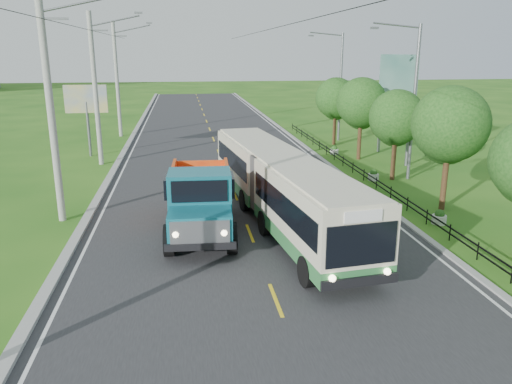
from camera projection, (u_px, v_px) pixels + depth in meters
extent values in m
plane|color=#225915|center=(276.00, 300.00, 15.56)|extent=(240.00, 240.00, 0.00)
cube|color=#28282B|center=(223.00, 163.00, 34.60)|extent=(14.00, 120.00, 0.02)
cube|color=#9E9E99|center=(116.00, 166.00, 33.57)|extent=(0.40, 120.00, 0.15)
cube|color=#9E9E99|center=(323.00, 160.00, 35.59)|extent=(0.30, 120.00, 0.10)
cube|color=silver|center=(125.00, 166.00, 33.66)|extent=(0.12, 120.00, 0.00)
cube|color=silver|center=(316.00, 160.00, 35.53)|extent=(0.12, 120.00, 0.00)
cube|color=yellow|center=(276.00, 300.00, 15.55)|extent=(0.12, 2.20, 0.00)
cube|color=black|center=(364.00, 176.00, 29.93)|extent=(0.04, 40.00, 0.60)
cylinder|color=gray|center=(51.00, 111.00, 21.60)|extent=(0.32, 0.32, 10.00)
cube|color=slate|center=(53.00, 19.00, 20.64)|extent=(1.20, 0.10, 0.10)
cylinder|color=gray|center=(95.00, 91.00, 33.03)|extent=(0.32, 0.32, 10.00)
cube|color=slate|center=(98.00, 30.00, 32.07)|extent=(1.20, 0.10, 0.10)
cube|color=slate|center=(138.00, 13.00, 32.14)|extent=(0.50, 0.18, 0.12)
cylinder|color=gray|center=(117.00, 81.00, 44.46)|extent=(0.32, 0.32, 10.00)
cube|color=slate|center=(120.00, 36.00, 43.50)|extent=(1.20, 0.10, 0.10)
cube|color=slate|center=(149.00, 23.00, 43.56)|extent=(0.50, 0.18, 0.12)
cylinder|color=#382314|center=(445.00, 176.00, 24.10)|extent=(0.28, 0.28, 3.36)
sphere|color=#144012|center=(450.00, 124.00, 23.41)|extent=(3.60, 3.60, 3.60)
sphere|color=#144012|center=(447.00, 137.00, 24.11)|extent=(2.64, 2.64, 2.64)
cylinder|color=#382314|center=(394.00, 155.00, 29.85)|extent=(0.28, 0.28, 3.02)
sphere|color=#144012|center=(397.00, 117.00, 29.24)|extent=(3.24, 3.24, 3.24)
sphere|color=#144012|center=(396.00, 127.00, 29.92)|extent=(2.38, 2.38, 2.38)
cylinder|color=#382314|center=(360.00, 137.00, 35.54)|extent=(0.28, 0.28, 3.25)
sphere|color=#144012|center=(361.00, 102.00, 34.88)|extent=(3.48, 3.48, 3.48)
sphere|color=#144012|center=(361.00, 112.00, 35.57)|extent=(2.55, 2.55, 2.55)
cylinder|color=#382314|center=(335.00, 126.00, 41.27)|extent=(0.28, 0.28, 3.08)
sphere|color=#144012|center=(336.00, 98.00, 40.65)|extent=(3.30, 3.30, 3.30)
sphere|color=#144012|center=(336.00, 105.00, 41.33)|extent=(2.42, 2.42, 2.42)
cylinder|color=slate|center=(414.00, 104.00, 29.19)|extent=(0.20, 0.20, 9.00)
cylinder|color=slate|center=(397.00, 25.00, 27.80)|extent=(2.80, 0.10, 0.34)
cube|color=slate|center=(375.00, 28.00, 27.65)|extent=(0.45, 0.16, 0.12)
cylinder|color=slate|center=(340.00, 88.00, 42.52)|extent=(0.20, 0.20, 9.00)
cylinder|color=slate|center=(327.00, 34.00, 41.13)|extent=(2.80, 0.10, 0.34)
cube|color=slate|center=(311.00, 36.00, 40.98)|extent=(0.45, 0.16, 0.12)
cylinder|color=silver|center=(439.00, 220.00, 22.42)|extent=(0.64, 0.64, 0.40)
sphere|color=#144012|center=(440.00, 214.00, 22.36)|extent=(0.44, 0.44, 0.44)
cylinder|color=silver|center=(373.00, 177.00, 30.04)|extent=(0.64, 0.64, 0.40)
sphere|color=#144012|center=(374.00, 173.00, 29.97)|extent=(0.44, 0.44, 0.44)
cylinder|color=silver|center=(334.00, 152.00, 37.66)|extent=(0.64, 0.64, 0.40)
sphere|color=#144012|center=(334.00, 148.00, 37.59)|extent=(0.44, 0.44, 0.44)
cylinder|color=slate|center=(89.00, 129.00, 36.53)|extent=(0.20, 0.20, 4.00)
cube|color=yellow|center=(86.00, 99.00, 35.94)|extent=(3.00, 0.15, 2.00)
cylinder|color=slate|center=(409.00, 129.00, 33.27)|extent=(0.24, 0.24, 5.00)
cylinder|color=slate|center=(380.00, 119.00, 38.03)|extent=(0.24, 0.24, 5.00)
cube|color=#144C47|center=(397.00, 77.00, 34.76)|extent=(0.20, 6.00, 3.00)
cube|color=#2D7239|center=(313.00, 235.00, 18.78)|extent=(3.44, 7.89, 0.56)
cube|color=beige|center=(314.00, 203.00, 18.44)|extent=(3.44, 7.89, 1.97)
cube|color=black|center=(314.00, 203.00, 18.44)|extent=(3.41, 7.29, 0.97)
cube|color=#2D7239|center=(255.00, 181.00, 26.59)|extent=(3.38, 7.39, 0.56)
cube|color=beige|center=(255.00, 158.00, 26.25)|extent=(3.38, 7.39, 1.97)
cube|color=black|center=(255.00, 158.00, 26.24)|extent=(3.35, 6.78, 0.97)
cube|color=#4C4C4C|center=(278.00, 182.00, 22.54)|extent=(2.50, 1.30, 2.43)
cube|color=black|center=(362.00, 245.00, 14.92)|extent=(2.28, 0.33, 1.32)
cylinder|color=black|center=(307.00, 272.00, 16.34)|extent=(0.45, 1.09, 1.06)
cylinder|color=black|center=(371.00, 264.00, 16.92)|extent=(0.45, 1.09, 1.06)
cylinder|color=black|center=(265.00, 223.00, 20.98)|extent=(0.45, 1.09, 1.06)
cylinder|color=black|center=(316.00, 218.00, 21.56)|extent=(0.45, 1.09, 1.06)
cylinder|color=black|center=(245.00, 200.00, 24.20)|extent=(0.45, 1.09, 1.06)
cylinder|color=black|center=(290.00, 197.00, 24.78)|extent=(0.45, 1.09, 1.06)
cylinder|color=black|center=(225.00, 178.00, 28.55)|extent=(0.45, 1.09, 1.06)
cylinder|color=black|center=(264.00, 175.00, 29.13)|extent=(0.45, 1.09, 1.06)
cube|color=#136373|center=(200.00, 226.00, 18.54)|extent=(2.43, 1.68, 1.12)
cube|color=#136373|center=(200.00, 199.00, 20.00)|extent=(2.55, 1.91, 2.24)
cube|color=black|center=(200.00, 185.00, 19.85)|extent=(2.78, 1.58, 0.79)
cube|color=black|center=(201.00, 217.00, 21.15)|extent=(1.44, 6.78, 0.28)
cube|color=#E05915|center=(201.00, 180.00, 22.67)|extent=(2.74, 3.48, 1.46)
cylinder|color=black|center=(169.00, 240.00, 18.81)|extent=(0.45, 1.25, 1.23)
cylinder|color=black|center=(232.00, 238.00, 19.03)|extent=(0.45, 1.25, 1.23)
cylinder|color=black|center=(176.00, 205.00, 23.11)|extent=(0.45, 1.25, 1.23)
cylinder|color=black|center=(227.00, 204.00, 23.33)|extent=(0.45, 1.25, 1.23)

